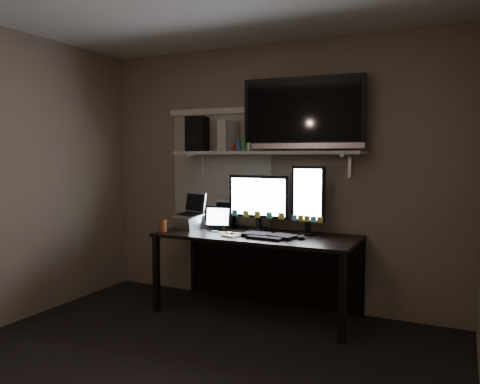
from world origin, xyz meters
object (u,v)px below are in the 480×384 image
Objects in this scene: monitor_portrait at (308,200)px; tv at (303,114)px; mouse at (301,237)px; cup at (163,225)px; laptop at (190,211)px; tablet at (219,218)px; game_console at (228,136)px; monitor_landscape at (258,202)px; speaker at (197,134)px; keyboard at (270,235)px; desk at (262,251)px.

tv is (-0.06, 0.03, 0.76)m from monitor_portrait.
mouse is 1.31m from cup.
laptop is (-1.14, -0.16, -0.15)m from monitor_portrait.
mouse is 0.39× the size of tablet.
tv reaches higher than game_console.
monitor_landscape is 0.49m from monitor_portrait.
laptop is at bearing -164.79° from monitor_portrait.
laptop is 0.82m from game_console.
monitor_landscape is at bearing -11.82° from speaker.
monitor_landscape is 0.92m from speaker.
mouse is at bearing 9.89° from keyboard.
monitor_portrait is at bearing 18.36° from cup.
mouse is at bearing 15.23° from laptop.
keyboard is 1.12m from tv.
tablet is 0.30m from laptop.
tv is at bearing 29.30° from laptop.
laptop is (-1.16, 0.09, 0.15)m from mouse.
desk is 5.36× the size of laptop.
keyboard is at bearing 12.53° from laptop.
laptop is (-0.72, -0.09, 0.34)m from desk.
laptop is 0.32m from cup.
laptop is 1.14× the size of game_console.
game_console is at bearing -10.11° from speaker.
mouse is 0.87× the size of cup.
keyboard is 0.90m from laptop.
speaker reaches higher than game_console.
mouse is at bearing -76.52° from tv.
monitor_landscape is 0.70m from game_console.
desk is 0.65m from monitor_portrait.
laptop is at bearing -162.29° from monitor_landscape.
tv is 1.09m from speaker.
game_console is (0.34, 0.17, 0.73)m from laptop.
monitor_portrait is at bearing -26.25° from tv.
monitor_portrait is (0.49, -0.01, 0.05)m from monitor_landscape.
keyboard is 1.29m from speaker.
monitor_portrait is at bearing 6.72° from game_console.
tablet is (-0.87, 0.14, 0.09)m from mouse.
monitor_portrait is 0.39m from mouse.
tv is (0.20, 0.29, 1.06)m from keyboard.
monitor_landscape reaches higher than keyboard.
laptop is at bearing 63.49° from cup.
monitor_portrait is 1.85× the size of speaker.
tv is at bearing 20.35° from cup.
monitor_landscape is (-0.07, 0.08, 0.44)m from desk.
keyboard is 1.43× the size of laptop.
tv reaches higher than mouse.
mouse is 0.34× the size of game_console.
keyboard is at bearing -30.13° from speaker.
cup is (-1.01, -0.16, 0.04)m from keyboard.
desk is 1.31m from tv.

